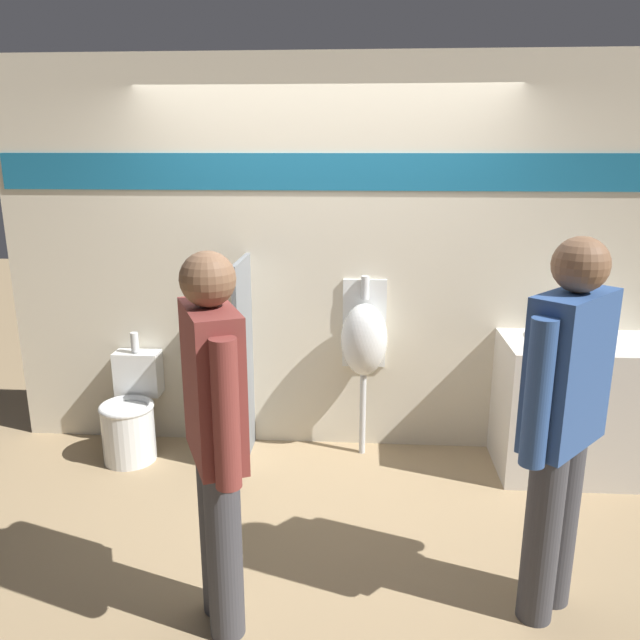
{
  "coord_description": "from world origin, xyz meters",
  "views": [
    {
      "loc": [
        0.26,
        -3.64,
        2.11
      ],
      "look_at": [
        0.0,
        0.17,
        1.05
      ],
      "focal_mm": 35.0,
      "sensor_mm": 36.0,
      "label": 1
    }
  ],
  "objects_px": {
    "sink_basin": "(575,329)",
    "urinal_near_counter": "(364,339)",
    "cell_phone": "(542,346)",
    "toilet": "(131,417)",
    "person_in_vest": "(215,432)",
    "person_with_lanyard": "(563,418)"
  },
  "relations": [
    {
      "from": "cell_phone",
      "to": "person_in_vest",
      "type": "height_order",
      "value": "person_in_vest"
    },
    {
      "from": "urinal_near_counter",
      "to": "person_in_vest",
      "type": "xyz_separation_m",
      "value": [
        -0.63,
        -1.7,
        0.11
      ]
    },
    {
      "from": "person_in_vest",
      "to": "toilet",
      "type": "bearing_deg",
      "value": 8.35
    },
    {
      "from": "cell_phone",
      "to": "person_in_vest",
      "type": "relative_size",
      "value": 0.08
    },
    {
      "from": "toilet",
      "to": "urinal_near_counter",
      "type": "bearing_deg",
      "value": 5.77
    },
    {
      "from": "urinal_near_counter",
      "to": "person_in_vest",
      "type": "bearing_deg",
      "value": -110.41
    },
    {
      "from": "person_with_lanyard",
      "to": "toilet",
      "type": "bearing_deg",
      "value": 103.98
    },
    {
      "from": "sink_basin",
      "to": "urinal_near_counter",
      "type": "bearing_deg",
      "value": 175.6
    },
    {
      "from": "cell_phone",
      "to": "toilet",
      "type": "xyz_separation_m",
      "value": [
        -2.72,
        0.12,
        -0.62
      ]
    },
    {
      "from": "toilet",
      "to": "person_with_lanyard",
      "type": "xyz_separation_m",
      "value": [
        2.48,
        -1.35,
        0.68
      ]
    },
    {
      "from": "sink_basin",
      "to": "urinal_near_counter",
      "type": "height_order",
      "value": "urinal_near_counter"
    },
    {
      "from": "sink_basin",
      "to": "person_with_lanyard",
      "type": "relative_size",
      "value": 0.22
    },
    {
      "from": "urinal_near_counter",
      "to": "person_in_vest",
      "type": "height_order",
      "value": "person_in_vest"
    },
    {
      "from": "person_in_vest",
      "to": "person_with_lanyard",
      "type": "distance_m",
      "value": 1.5
    },
    {
      "from": "sink_basin",
      "to": "person_in_vest",
      "type": "relative_size",
      "value": 0.22
    },
    {
      "from": "sink_basin",
      "to": "cell_phone",
      "type": "distance_m",
      "value": 0.31
    },
    {
      "from": "urinal_near_counter",
      "to": "sink_basin",
      "type": "bearing_deg",
      "value": -4.4
    },
    {
      "from": "person_with_lanyard",
      "to": "person_in_vest",
      "type": "bearing_deg",
      "value": 139.52
    },
    {
      "from": "person_with_lanyard",
      "to": "urinal_near_counter",
      "type": "bearing_deg",
      "value": 72.2
    },
    {
      "from": "sink_basin",
      "to": "urinal_near_counter",
      "type": "xyz_separation_m",
      "value": [
        -1.36,
        0.1,
        -0.13
      ]
    },
    {
      "from": "person_in_vest",
      "to": "sink_basin",
      "type": "bearing_deg",
      "value": -75.65
    },
    {
      "from": "cell_phone",
      "to": "person_in_vest",
      "type": "bearing_deg",
      "value": -140.9
    }
  ]
}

